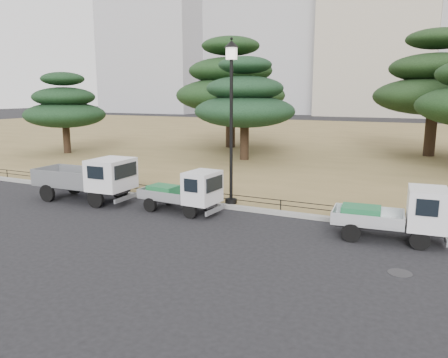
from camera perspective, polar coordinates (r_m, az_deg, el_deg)
The scene contains 14 objects.
ground at distance 14.96m, azimuth -3.38°, elevation -6.22°, with size 220.00×220.00×0.00m, color black.
lawn at distance 43.82m, azimuth 16.70°, elevation 4.90°, with size 120.00×56.00×0.15m, color olive.
curb at distance 17.16m, azimuth 0.88°, elevation -3.65°, with size 120.00×0.25×0.16m, color gray.
truck_large at distance 19.01m, azimuth -17.19°, elevation 0.25°, with size 4.34×1.88×1.87m.
truck_kei_front at distance 16.54m, azimuth -5.09°, elevation -1.62°, with size 3.18×1.51×1.65m.
truck_kei_rear at distance 14.33m, azimuth 21.70°, elevation -4.25°, with size 3.36×1.66×1.70m.
street_lamp at distance 16.92m, azimuth 0.96°, elevation 10.85°, with size 0.56×0.56×6.25m.
pipe_fence at distance 17.20m, azimuth 1.10°, elevation -2.38°, with size 38.00×0.04×0.40m.
tarp_pile at distance 21.76m, azimuth -16.22°, elevation 0.46°, with size 1.95×1.63×1.12m.
manhole at distance 12.09m, azimuth 21.99°, elevation -11.32°, with size 0.60×0.60×0.01m, color #2D2D30.
pine_west_far at distance 34.03m, azimuth -20.11°, elevation 8.85°, with size 5.76×5.76×5.82m.
pine_west_near at distance 35.59m, azimuth 0.86°, elevation 12.25°, with size 8.71×8.71×8.71m.
pine_center_left at distance 28.68m, azimuth 2.73°, elevation 10.15°, with size 6.53×6.53×6.64m.
pine_center_right at distance 33.68m, azimuth 25.84°, elevation 11.16°, with size 8.10×8.10×8.59m.
Camera 1 is at (7.04, -12.43, 4.45)m, focal length 35.00 mm.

